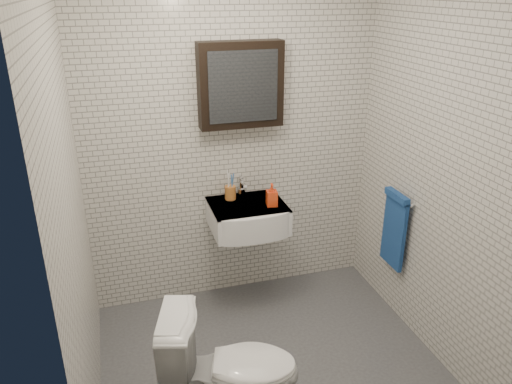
# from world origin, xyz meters

# --- Properties ---
(ground) EXTENTS (2.20, 2.00, 0.01)m
(ground) POSITION_xyz_m (0.00, 0.00, 0.01)
(ground) COLOR #46494D
(ground) RESTS_ON ground
(room_shell) EXTENTS (2.22, 2.02, 2.51)m
(room_shell) POSITION_xyz_m (0.00, 0.00, 1.47)
(room_shell) COLOR silver
(room_shell) RESTS_ON ground
(washbasin) EXTENTS (0.55, 0.50, 0.20)m
(washbasin) POSITION_xyz_m (0.05, 0.73, 0.76)
(washbasin) COLOR white
(washbasin) RESTS_ON room_shell
(faucet) EXTENTS (0.06, 0.20, 0.15)m
(faucet) POSITION_xyz_m (0.05, 0.93, 0.92)
(faucet) COLOR silver
(faucet) RESTS_ON washbasin
(mirror_cabinet) EXTENTS (0.60, 0.15, 0.60)m
(mirror_cabinet) POSITION_xyz_m (0.05, 0.93, 1.70)
(mirror_cabinet) COLOR black
(mirror_cabinet) RESTS_ON room_shell
(towel_rail) EXTENTS (0.09, 0.30, 0.58)m
(towel_rail) POSITION_xyz_m (1.04, 0.35, 0.72)
(towel_rail) COLOR silver
(towel_rail) RESTS_ON room_shell
(toothbrush_cup) EXTENTS (0.11, 0.11, 0.23)m
(toothbrush_cup) POSITION_xyz_m (-0.05, 0.90, 0.91)
(toothbrush_cup) COLOR #B4692D
(toothbrush_cup) RESTS_ON washbasin
(soap_bottle) EXTENTS (0.09, 0.09, 0.17)m
(soap_bottle) POSITION_xyz_m (0.21, 0.70, 0.94)
(soap_bottle) COLOR orange
(soap_bottle) RESTS_ON washbasin
(toilet) EXTENTS (0.83, 0.61, 0.76)m
(toilet) POSITION_xyz_m (-0.37, -0.36, 0.38)
(toilet) COLOR white
(toilet) RESTS_ON ground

